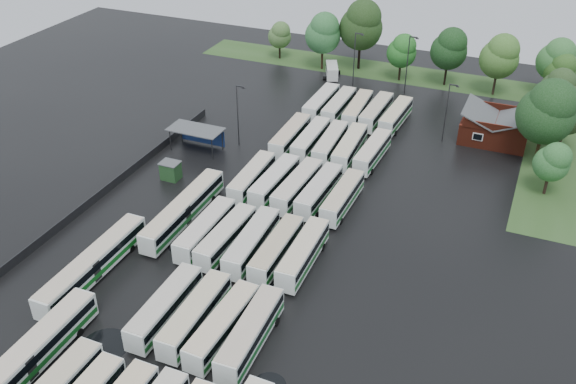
% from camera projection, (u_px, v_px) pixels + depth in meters
% --- Properties ---
extents(ground, '(160.00, 160.00, 0.00)m').
position_uv_depth(ground, '(233.00, 256.00, 75.45)').
color(ground, black).
rests_on(ground, ground).
extents(brick_building, '(10.07, 8.60, 5.39)m').
position_uv_depth(brick_building, '(495.00, 129.00, 99.97)').
color(brick_building, '#612112').
rests_on(brick_building, ground).
extents(wash_shed, '(8.20, 4.20, 3.58)m').
position_uv_depth(wash_shed, '(197.00, 131.00, 96.85)').
color(wash_shed, '#2D2D30').
rests_on(wash_shed, ground).
extents(utility_hut, '(2.70, 2.20, 2.62)m').
position_uv_depth(utility_hut, '(171.00, 170.00, 90.01)').
color(utility_hut, '#1E451F').
rests_on(utility_hut, ground).
extents(grass_strip_north, '(80.00, 10.00, 0.01)m').
position_uv_depth(grass_strip_north, '(393.00, 73.00, 125.52)').
color(grass_strip_north, '#315322').
rests_on(grass_strip_north, ground).
extents(grass_strip_east, '(10.00, 50.00, 0.01)m').
position_uv_depth(grass_strip_east, '(560.00, 151.00, 97.64)').
color(grass_strip_east, '#315322').
rests_on(grass_strip_east, ground).
extents(west_fence, '(0.10, 50.00, 1.20)m').
position_uv_depth(west_fence, '(116.00, 182.00, 88.79)').
color(west_fence, '#2D2D30').
rests_on(west_fence, ground).
extents(bus_r1c1, '(2.51, 11.40, 3.17)m').
position_uv_depth(bus_r1c1, '(165.00, 307.00, 65.31)').
color(bus_r1c1, white).
rests_on(bus_r1c1, ground).
extents(bus_r1c2, '(2.60, 11.47, 3.18)m').
position_uv_depth(bus_r1c2, '(195.00, 315.00, 64.29)').
color(bus_r1c2, white).
rests_on(bus_r1c2, ground).
extents(bus_r1c3, '(2.80, 11.35, 3.14)m').
position_uv_depth(bus_r1c3, '(223.00, 326.00, 63.02)').
color(bus_r1c3, white).
rests_on(bus_r1c3, ground).
extents(bus_r1c4, '(2.87, 11.70, 3.23)m').
position_uv_depth(bus_r1c4, '(251.00, 333.00, 62.05)').
color(bus_r1c4, white).
rests_on(bus_r1c4, ground).
extents(bus_r2c0, '(2.45, 11.41, 3.17)m').
position_uv_depth(bus_r2c0, '(205.00, 230.00, 76.93)').
color(bus_r2c0, white).
rests_on(bus_r2c0, ground).
extents(bus_r2c1, '(2.71, 11.26, 3.12)m').
position_uv_depth(bus_r2c1, '(226.00, 237.00, 75.79)').
color(bus_r2c1, white).
rests_on(bus_r2c1, ground).
extents(bus_r2c2, '(2.93, 11.77, 3.25)m').
position_uv_depth(bus_r2c2, '(252.00, 242.00, 74.71)').
color(bus_r2c2, white).
rests_on(bus_r2c2, ground).
extents(bus_r2c3, '(2.49, 11.24, 3.12)m').
position_uv_depth(bus_r2c3, '(277.00, 249.00, 73.67)').
color(bus_r2c3, white).
rests_on(bus_r2c3, ground).
extents(bus_r2c4, '(2.69, 11.52, 3.19)m').
position_uv_depth(bus_r2c4, '(303.00, 253.00, 72.94)').
color(bus_r2c4, white).
rests_on(bus_r2c4, ground).
extents(bus_r3c0, '(2.68, 11.26, 3.12)m').
position_uv_depth(bus_r3c0, '(252.00, 177.00, 87.57)').
color(bus_r3c0, white).
rests_on(bus_r3c0, ground).
extents(bus_r3c1, '(2.78, 11.52, 3.19)m').
position_uv_depth(bus_r3c1, '(275.00, 181.00, 86.67)').
color(bus_r3c1, white).
rests_on(bus_r3c1, ground).
extents(bus_r3c2, '(2.95, 11.80, 3.26)m').
position_uv_depth(bus_r3c2, '(297.00, 186.00, 85.51)').
color(bus_r3c2, white).
rests_on(bus_r3c2, ground).
extents(bus_r3c3, '(2.78, 11.44, 3.16)m').
position_uv_depth(bus_r3c3, '(319.00, 191.00, 84.56)').
color(bus_r3c3, white).
rests_on(bus_r3c3, ground).
extents(bus_r3c4, '(2.50, 11.10, 3.08)m').
position_uv_depth(bus_r3c4, '(343.00, 197.00, 83.30)').
color(bus_r3c4, white).
rests_on(bus_r3c4, ground).
extents(bus_r4c0, '(2.70, 11.69, 3.24)m').
position_uv_depth(bus_r4c0, '(290.00, 136.00, 98.11)').
color(bus_r4c0, white).
rests_on(bus_r4c0, ground).
extents(bus_r4c1, '(2.59, 11.38, 3.16)m').
position_uv_depth(bus_r4c1, '(311.00, 139.00, 97.26)').
color(bus_r4c1, white).
rests_on(bus_r4c1, ground).
extents(bus_r4c2, '(2.92, 11.40, 3.15)m').
position_uv_depth(bus_r4c2, '(330.00, 144.00, 96.11)').
color(bus_r4c2, white).
rests_on(bus_r4c2, ground).
extents(bus_r4c3, '(2.95, 11.64, 3.21)m').
position_uv_depth(bus_r4c3, '(350.00, 147.00, 95.05)').
color(bus_r4c3, white).
rests_on(bus_r4c3, ground).
extents(bus_r4c4, '(2.73, 11.12, 3.07)m').
position_uv_depth(bus_r4c4, '(372.00, 152.00, 93.97)').
color(bus_r4c4, white).
rests_on(bus_r4c4, ground).
extents(bus_r5c0, '(2.49, 11.69, 3.25)m').
position_uv_depth(bus_r5c0, '(321.00, 103.00, 108.76)').
color(bus_r5c0, white).
rests_on(bus_r5c0, ground).
extents(bus_r5c1, '(2.47, 11.43, 3.18)m').
position_uv_depth(bus_r5c1, '(339.00, 106.00, 107.75)').
color(bus_r5c1, white).
rests_on(bus_r5c1, ground).
extents(bus_r5c2, '(2.91, 11.43, 3.16)m').
position_uv_depth(bus_r5c2, '(358.00, 109.00, 106.62)').
color(bus_r5c2, white).
rests_on(bus_r5c2, ground).
extents(bus_r5c3, '(2.71, 11.55, 3.20)m').
position_uv_depth(bus_r5c3, '(376.00, 112.00, 105.71)').
color(bus_r5c3, white).
rests_on(bus_r5c3, ground).
extents(bus_r5c4, '(2.91, 11.28, 3.11)m').
position_uv_depth(bus_r5c4, '(396.00, 116.00, 104.51)').
color(bus_r5c4, white).
rests_on(bus_r5c4, ground).
extents(artic_bus_west_a, '(2.65, 17.44, 3.23)m').
position_uv_depth(artic_bus_west_a, '(28.00, 358.00, 59.28)').
color(artic_bus_west_a, white).
rests_on(artic_bus_west_a, ground).
extents(artic_bus_west_b, '(2.59, 17.07, 3.16)m').
position_uv_depth(artic_bus_west_b, '(184.00, 210.00, 80.67)').
color(artic_bus_west_b, white).
rests_on(artic_bus_west_b, ground).
extents(artic_bus_west_c, '(2.45, 17.12, 3.18)m').
position_uv_depth(artic_bus_west_c, '(93.00, 264.00, 71.25)').
color(artic_bus_west_c, white).
rests_on(artic_bus_west_c, ground).
extents(minibus, '(4.10, 6.03, 2.48)m').
position_uv_depth(minibus, '(332.00, 70.00, 122.81)').
color(minibus, white).
rests_on(minibus, ground).
extents(tree_north_0, '(4.72, 4.72, 7.82)m').
position_uv_depth(tree_north_0, '(280.00, 35.00, 129.68)').
color(tree_north_0, black).
rests_on(tree_north_0, ground).
extents(tree_north_1, '(6.91, 6.91, 11.45)m').
position_uv_depth(tree_north_1, '(323.00, 33.00, 123.34)').
color(tree_north_1, '#392517').
rests_on(tree_north_1, ground).
extents(tree_north_2, '(8.37, 8.37, 13.86)m').
position_uv_depth(tree_north_2, '(362.00, 24.00, 122.62)').
color(tree_north_2, black).
rests_on(tree_north_2, ground).
extents(tree_north_3, '(5.53, 5.53, 9.15)m').
position_uv_depth(tree_north_3, '(402.00, 50.00, 119.04)').
color(tree_north_3, black).
rests_on(tree_north_3, ground).
extents(tree_north_4, '(6.69, 6.69, 11.08)m').
position_uv_depth(tree_north_4, '(450.00, 48.00, 116.35)').
color(tree_north_4, black).
rests_on(tree_north_4, ground).
extents(tree_north_5, '(6.89, 6.89, 11.42)m').
position_uv_depth(tree_north_5, '(500.00, 56.00, 112.35)').
color(tree_north_5, '#38291E').
rests_on(tree_north_5, ground).
extents(tree_north_6, '(6.56, 6.56, 10.86)m').
position_uv_depth(tree_north_6, '(557.00, 59.00, 112.12)').
color(tree_north_6, black).
rests_on(tree_north_6, ground).
extents(tree_east_0, '(4.79, 4.77, 7.90)m').
position_uv_depth(tree_east_0, '(553.00, 162.00, 84.47)').
color(tree_east_0, '#312018').
rests_on(tree_east_0, ground).
extents(tree_east_1, '(8.18, 8.18, 13.55)m').
position_uv_depth(tree_east_1, '(548.00, 111.00, 89.31)').
color(tree_east_1, '#2F2210').
rests_on(tree_east_1, ground).
extents(tree_east_2, '(6.38, 6.38, 10.56)m').
position_uv_depth(tree_east_2, '(569.00, 110.00, 94.15)').
color(tree_east_2, '#36261D').
rests_on(tree_east_2, ground).
extents(tree_east_3, '(5.69, 5.69, 9.43)m').
position_uv_depth(tree_east_3, '(558.00, 88.00, 103.41)').
color(tree_east_3, black).
rests_on(tree_east_3, ground).
extents(tree_east_4, '(5.41, 5.41, 8.96)m').
position_uv_depth(tree_east_4, '(561.00, 70.00, 110.86)').
color(tree_east_4, black).
rests_on(tree_east_4, ground).
extents(lamp_post_ne, '(1.48, 0.29, 9.58)m').
position_uv_depth(lamp_post_ne, '(447.00, 109.00, 97.60)').
color(lamp_post_ne, '#2D2D30').
rests_on(lamp_post_ne, ground).
extents(lamp_post_nw, '(1.52, 0.30, 9.84)m').
position_uv_depth(lamp_post_nw, '(238.00, 111.00, 96.53)').
color(lamp_post_nw, '#2D2D30').
rests_on(lamp_post_nw, ground).
extents(lamp_post_back_w, '(1.62, 0.31, 10.49)m').
position_uv_depth(lamp_post_back_w, '(355.00, 57.00, 115.65)').
color(lamp_post_back_w, '#2D2D30').
rests_on(lamp_post_back_w, ground).
extents(lamp_post_back_e, '(1.65, 0.32, 10.73)m').
position_uv_depth(lamp_post_back_e, '(408.00, 61.00, 113.31)').
color(lamp_post_back_e, '#2D2D30').
rests_on(lamp_post_back_e, ground).
extents(puddle_0, '(4.87, 4.87, 0.01)m').
position_uv_depth(puddle_0, '(105.00, 345.00, 63.11)').
color(puddle_0, black).
rests_on(puddle_0, ground).
extents(puddle_2, '(7.27, 7.27, 0.01)m').
position_uv_depth(puddle_2, '(196.00, 240.00, 78.17)').
color(puddle_2, black).
rests_on(puddle_2, ground).
extents(puddle_3, '(3.79, 3.79, 0.01)m').
position_uv_depth(puddle_3, '(261.00, 288.00, 70.56)').
color(puddle_3, black).
rests_on(puddle_3, ground).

